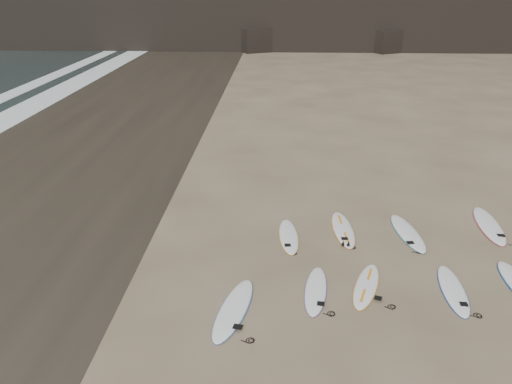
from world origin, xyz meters
TOP-DOWN VIEW (x-y plane):
  - ground at (0.00, 0.00)m, footprint 240.00×240.00m
  - wet_sand at (-13.00, 10.00)m, footprint 12.00×200.00m
  - surfboard_0 at (-4.17, -1.23)m, footprint 1.16×2.68m
  - surfboard_1 at (-2.15, -0.34)m, footprint 0.81×2.27m
  - surfboard_2 at (-0.82, -0.07)m, footprint 1.21×2.28m
  - surfboard_3 at (1.36, -0.17)m, footprint 0.73×2.39m
  - surfboard_5 at (-2.79, 2.54)m, footprint 0.70×2.32m
  - surfboard_6 at (-1.06, 3.06)m, footprint 0.72×2.52m
  - surfboard_7 at (0.93, 2.92)m, footprint 0.93×2.62m
  - surfboard_8 at (3.67, 3.55)m, footprint 0.91×2.81m

SIDE VIEW (x-z plane):
  - ground at x=0.00m, z-range 0.00..0.00m
  - wet_sand at x=-13.00m, z-range 0.00..0.01m
  - surfboard_1 at x=-2.15m, z-range 0.00..0.08m
  - surfboard_2 at x=-0.82m, z-range 0.00..0.08m
  - surfboard_5 at x=-2.79m, z-range 0.00..0.08m
  - surfboard_3 at x=1.36m, z-range 0.00..0.08m
  - surfboard_6 at x=-1.06m, z-range 0.00..0.09m
  - surfboard_7 at x=0.93m, z-range 0.00..0.09m
  - surfboard_0 at x=-4.17m, z-range 0.00..0.09m
  - surfboard_8 at x=3.67m, z-range 0.00..0.10m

